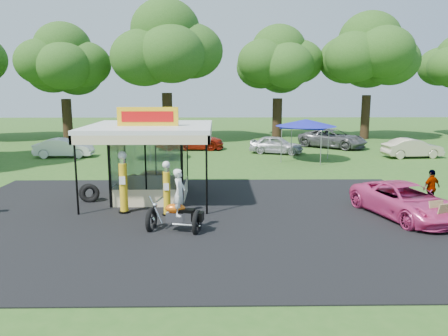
{
  "coord_description": "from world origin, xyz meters",
  "views": [
    {
      "loc": [
        0.97,
        -14.34,
        5.01
      ],
      "look_at": [
        1.26,
        4.0,
        1.61
      ],
      "focal_mm": 35.0,
      "sensor_mm": 36.0,
      "label": 1
    }
  ],
  "objects_px": {
    "a_frame_sign": "(440,217)",
    "kiosk_car": "(158,179)",
    "gas_station_kiosk": "(151,160)",
    "gas_pump_left": "(123,184)",
    "tent_east": "(306,123)",
    "spectator_east_b": "(431,188)",
    "bg_car_e": "(412,148)",
    "bg_car_a": "(64,148)",
    "bg_car_d": "(333,138)",
    "tent_west": "(141,124)",
    "pink_sedan": "(405,201)",
    "gas_pump_right": "(167,190)",
    "bg_car_c": "(276,145)",
    "bg_car_b": "(190,140)",
    "motorcycle": "(178,207)"
  },
  "relations": [
    {
      "from": "a_frame_sign",
      "to": "kiosk_car",
      "type": "distance_m",
      "value": 12.82
    },
    {
      "from": "gas_station_kiosk",
      "to": "a_frame_sign",
      "type": "distance_m",
      "value": 11.83
    },
    {
      "from": "gas_pump_left",
      "to": "tent_east",
      "type": "bearing_deg",
      "value": 52.31
    },
    {
      "from": "spectator_east_b",
      "to": "bg_car_e",
      "type": "xyz_separation_m",
      "value": [
        4.97,
        13.02,
        -0.1
      ]
    },
    {
      "from": "tent_east",
      "to": "bg_car_a",
      "type": "bearing_deg",
      "value": 174.01
    },
    {
      "from": "gas_station_kiosk",
      "to": "bg_car_e",
      "type": "distance_m",
      "value": 20.72
    },
    {
      "from": "gas_station_kiosk",
      "to": "bg_car_d",
      "type": "xyz_separation_m",
      "value": [
        12.69,
        17.01,
        -1.0
      ]
    },
    {
      "from": "bg_car_a",
      "to": "gas_pump_left",
      "type": "bearing_deg",
      "value": -155.75
    },
    {
      "from": "tent_west",
      "to": "a_frame_sign",
      "type": "bearing_deg",
      "value": -50.41
    },
    {
      "from": "pink_sedan",
      "to": "spectator_east_b",
      "type": "height_order",
      "value": "spectator_east_b"
    },
    {
      "from": "gas_station_kiosk",
      "to": "gas_pump_right",
      "type": "bearing_deg",
      "value": -69.56
    },
    {
      "from": "kiosk_car",
      "to": "spectator_east_b",
      "type": "height_order",
      "value": "spectator_east_b"
    },
    {
      "from": "kiosk_car",
      "to": "bg_car_a",
      "type": "bearing_deg",
      "value": 39.14
    },
    {
      "from": "bg_car_c",
      "to": "tent_west",
      "type": "distance_m",
      "value": 10.34
    },
    {
      "from": "gas_pump_right",
      "to": "tent_east",
      "type": "xyz_separation_m",
      "value": [
        8.06,
        13.09,
        1.55
      ]
    },
    {
      "from": "bg_car_e",
      "to": "a_frame_sign",
      "type": "bearing_deg",
      "value": 152.9
    },
    {
      "from": "bg_car_a",
      "to": "bg_car_d",
      "type": "bearing_deg",
      "value": -79.83
    },
    {
      "from": "gas_pump_left",
      "to": "gas_pump_right",
      "type": "bearing_deg",
      "value": -11.77
    },
    {
      "from": "gas_station_kiosk",
      "to": "bg_car_c",
      "type": "relative_size",
      "value": 1.33
    },
    {
      "from": "bg_car_b",
      "to": "tent_west",
      "type": "bearing_deg",
      "value": 149.32
    },
    {
      "from": "gas_pump_right",
      "to": "kiosk_car",
      "type": "distance_m",
      "value": 4.99
    },
    {
      "from": "gas_pump_left",
      "to": "motorcycle",
      "type": "bearing_deg",
      "value": -44.88
    },
    {
      "from": "a_frame_sign",
      "to": "bg_car_a",
      "type": "xyz_separation_m",
      "value": [
        -18.92,
        17.02,
        0.13
      ]
    },
    {
      "from": "bg_car_e",
      "to": "gas_station_kiosk",
      "type": "bearing_deg",
      "value": 118.29
    },
    {
      "from": "bg_car_d",
      "to": "bg_car_a",
      "type": "bearing_deg",
      "value": 141.56
    },
    {
      "from": "gas_pump_right",
      "to": "pink_sedan",
      "type": "relative_size",
      "value": 0.46
    },
    {
      "from": "bg_car_c",
      "to": "gas_pump_left",
      "type": "bearing_deg",
      "value": 170.96
    },
    {
      "from": "bg_car_b",
      "to": "tent_east",
      "type": "relative_size",
      "value": 1.35
    },
    {
      "from": "bg_car_e",
      "to": "bg_car_c",
      "type": "bearing_deg",
      "value": 71.73
    },
    {
      "from": "bg_car_d",
      "to": "tent_west",
      "type": "xyz_separation_m",
      "value": [
        -15.0,
        -6.01,
        1.74
      ]
    },
    {
      "from": "motorcycle",
      "to": "bg_car_d",
      "type": "distance_m",
      "value": 24.33
    },
    {
      "from": "gas_station_kiosk",
      "to": "pink_sedan",
      "type": "distance_m",
      "value": 10.77
    },
    {
      "from": "bg_car_a",
      "to": "bg_car_b",
      "type": "relative_size",
      "value": 0.75
    },
    {
      "from": "bg_car_c",
      "to": "bg_car_d",
      "type": "distance_m",
      "value": 6.13
    },
    {
      "from": "gas_pump_right",
      "to": "tent_west",
      "type": "bearing_deg",
      "value": 103.54
    },
    {
      "from": "tent_east",
      "to": "motorcycle",
      "type": "bearing_deg",
      "value": -116.33
    },
    {
      "from": "gas_pump_left",
      "to": "a_frame_sign",
      "type": "distance_m",
      "value": 11.82
    },
    {
      "from": "motorcycle",
      "to": "kiosk_car",
      "type": "distance_m",
      "value": 7.04
    },
    {
      "from": "spectator_east_b",
      "to": "tent_east",
      "type": "bearing_deg",
      "value": -98.54
    },
    {
      "from": "bg_car_d",
      "to": "a_frame_sign",
      "type": "bearing_deg",
      "value": -146.4
    },
    {
      "from": "gas_pump_left",
      "to": "tent_west",
      "type": "bearing_deg",
      "value": 96.52
    },
    {
      "from": "bg_car_e",
      "to": "kiosk_car",
      "type": "bearing_deg",
      "value": 112.94
    },
    {
      "from": "bg_car_d",
      "to": "tent_east",
      "type": "height_order",
      "value": "tent_east"
    },
    {
      "from": "bg_car_e",
      "to": "tent_east",
      "type": "relative_size",
      "value": 1.02
    },
    {
      "from": "spectator_east_b",
      "to": "bg_car_e",
      "type": "bearing_deg",
      "value": -134.01
    },
    {
      "from": "spectator_east_b",
      "to": "bg_car_b",
      "type": "distance_m",
      "value": 20.85
    },
    {
      "from": "gas_station_kiosk",
      "to": "motorcycle",
      "type": "distance_m",
      "value": 4.98
    },
    {
      "from": "motorcycle",
      "to": "tent_west",
      "type": "distance_m",
      "value": 16.2
    },
    {
      "from": "kiosk_car",
      "to": "bg_car_e",
      "type": "bearing_deg",
      "value": -60.98
    },
    {
      "from": "bg_car_c",
      "to": "bg_car_a",
      "type": "bearing_deg",
      "value": 113.78
    }
  ]
}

